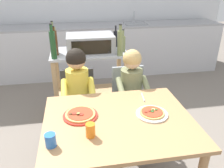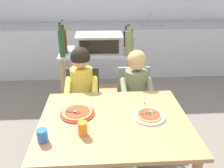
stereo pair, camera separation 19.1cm
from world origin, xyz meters
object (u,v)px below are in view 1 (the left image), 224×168
(pizza_plate_red_rimmed, at_px, (80,115))
(child_in_olive_shirt, at_px, (133,89))
(bottle_brown_beer, at_px, (123,43))
(bottle_tall_green_wine, at_px, (55,43))
(child_in_yellow_shirt, at_px, (78,90))
(serving_spoon, at_px, (143,97))
(bottle_slim_sauce, at_px, (116,38))
(drinking_cup_blue, at_px, (51,140))
(kitchen_island_cart, at_px, (90,74))
(bottle_squat_spirits, at_px, (54,39))
(bottle_dark_olive_oil, at_px, (53,44))
(dining_chair_left, at_px, (79,103))
(drinking_cup_orange, at_px, (90,130))
(toaster_oven, at_px, (90,43))
(dining_chair_right, at_px, (129,99))
(bottle_clear_vinegar, at_px, (120,42))
(dining_table, at_px, (119,131))
(pizza_plate_white, at_px, (152,113))

(pizza_plate_red_rimmed, bearing_deg, child_in_olive_shirt, 43.51)
(bottle_brown_beer, relative_size, child_in_olive_shirt, 0.26)
(bottle_tall_green_wine, bearing_deg, pizza_plate_red_rimmed, -78.78)
(bottle_tall_green_wine, xyz_separation_m, child_in_yellow_shirt, (0.22, -0.58, -0.33))
(bottle_brown_beer, xyz_separation_m, child_in_olive_shirt, (-0.02, -0.60, -0.31))
(serving_spoon, bearing_deg, child_in_yellow_shirt, 149.40)
(bottle_slim_sauce, xyz_separation_m, drinking_cup_blue, (-0.72, -1.64, -0.21))
(drinking_cup_blue, bearing_deg, kitchen_island_cart, 76.31)
(bottle_squat_spirits, relative_size, bottle_dark_olive_oil, 0.96)
(bottle_brown_beer, height_order, dining_chair_left, bottle_brown_beer)
(dining_chair_left, relative_size, drinking_cup_orange, 8.31)
(toaster_oven, relative_size, bottle_brown_beer, 2.08)
(child_in_olive_shirt, distance_m, serving_spoon, 0.32)
(bottle_slim_sauce, xyz_separation_m, dining_chair_right, (0.02, -0.70, -0.50))
(child_in_olive_shirt, height_order, drinking_cup_blue, child_in_olive_shirt)
(bottle_clear_vinegar, bearing_deg, pizza_plate_red_rimmed, -117.55)
(bottle_dark_olive_oil, bearing_deg, dining_table, -64.49)
(pizza_plate_red_rimmed, bearing_deg, serving_spoon, 19.96)
(bottle_clear_vinegar, bearing_deg, kitchen_island_cart, 148.03)
(child_in_olive_shirt, bearing_deg, bottle_squat_spirits, 138.09)
(pizza_plate_white, relative_size, drinking_cup_blue, 2.77)
(child_in_olive_shirt, bearing_deg, drinking_cup_orange, -122.29)
(bottle_tall_green_wine, distance_m, bottle_brown_beer, 0.79)
(dining_table, relative_size, child_in_yellow_shirt, 1.04)
(bottle_brown_beer, xyz_separation_m, bottle_clear_vinegar, (-0.06, -0.15, 0.05))
(bottle_clear_vinegar, relative_size, serving_spoon, 2.52)
(drinking_cup_orange, bearing_deg, child_in_yellow_shirt, 94.11)
(dining_table, relative_size, child_in_olive_shirt, 1.07)
(bottle_clear_vinegar, height_order, pizza_plate_red_rimmed, bottle_clear_vinegar)
(dining_chair_left, xyz_separation_m, drinking_cup_blue, (-0.20, -0.95, 0.29))
(bottle_slim_sauce, height_order, pizza_plate_red_rimmed, bottle_slim_sauce)
(toaster_oven, relative_size, child_in_yellow_shirt, 0.51)
(bottle_squat_spirits, bearing_deg, pizza_plate_red_rimmed, -79.08)
(bottle_squat_spirits, bearing_deg, drinking_cup_blue, -88.56)
(serving_spoon, bearing_deg, child_in_olive_shirt, 92.03)
(bottle_slim_sauce, bearing_deg, pizza_plate_red_rimmed, -111.31)
(bottle_brown_beer, xyz_separation_m, dining_chair_left, (-0.57, -0.47, -0.49))
(child_in_yellow_shirt, height_order, pizza_plate_red_rimmed, child_in_yellow_shirt)
(bottle_slim_sauce, bearing_deg, dining_chair_right, -88.20)
(drinking_cup_orange, bearing_deg, bottle_squat_spirits, 101.21)
(pizza_plate_white, bearing_deg, bottle_tall_green_wine, 122.95)
(bottle_squat_spirits, bearing_deg, dining_chair_left, -67.50)
(dining_chair_left, height_order, dining_chair_right, same)
(dining_table, bearing_deg, bottle_brown_beer, 76.56)
(drinking_cup_orange, relative_size, serving_spoon, 0.70)
(bottle_squat_spirits, relative_size, drinking_cup_orange, 3.75)
(bottle_brown_beer, relative_size, bottle_squat_spirits, 0.72)
(drinking_cup_orange, bearing_deg, pizza_plate_white, 20.72)
(bottle_tall_green_wine, distance_m, bottle_squat_spirits, 0.11)
(bottle_squat_spirits, xyz_separation_m, bottle_dark_olive_oil, (0.00, -0.23, 0.01))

